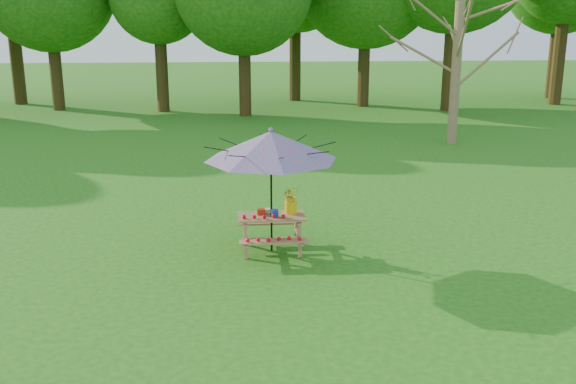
{
  "coord_description": "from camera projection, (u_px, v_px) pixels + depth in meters",
  "views": [
    {
      "loc": [
        3.52,
        -7.56,
        4.05
      ],
      "look_at": [
        4.53,
        3.47,
        1.1
      ],
      "focal_mm": 40.0,
      "sensor_mm": 36.0,
      "label": 1
    }
  ],
  "objects": [
    {
      "name": "flower_bucket",
      "position": [
        291.0,
        199.0,
        11.62
      ],
      "size": [
        0.38,
        0.36,
        0.51
      ],
      "color": "yellow",
      "rests_on": "picnic_table"
    },
    {
      "name": "patio_umbrella",
      "position": [
        271.0,
        146.0,
        11.22
      ],
      "size": [
        2.62,
        2.62,
        2.27
      ],
      "color": "black",
      "rests_on": "ground"
    },
    {
      "name": "produce_bins",
      "position": [
        269.0,
        212.0,
        11.57
      ],
      "size": [
        0.37,
        0.41,
        0.13
      ],
      "color": "red",
      "rests_on": "picnic_table"
    },
    {
      "name": "picnic_table",
      "position": [
        272.0,
        234.0,
        11.63
      ],
      "size": [
        1.2,
        1.32,
        0.67
      ],
      "color": "#926142",
      "rests_on": "ground"
    },
    {
      "name": "tomatoes_row",
      "position": [
        264.0,
        217.0,
        11.35
      ],
      "size": [
        0.77,
        0.13,
        0.07
      ],
      "primitive_type": null,
      "color": "red",
      "rests_on": "picnic_table"
    }
  ]
}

